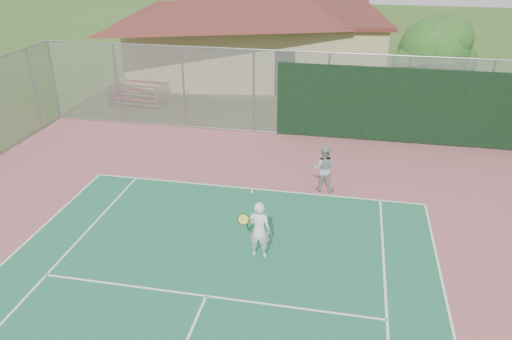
# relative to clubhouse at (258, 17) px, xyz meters

# --- Properties ---
(back_fence) EXTENTS (20.08, 0.11, 3.53)m
(back_fence) POSITION_rel_clubhouse_xyz_m (4.80, -9.70, -1.57)
(back_fence) COLOR gray
(back_fence) RESTS_ON ground
(clubhouse) EXTENTS (15.97, 11.74, 6.39)m
(clubhouse) POSITION_rel_clubhouse_xyz_m (0.00, 0.00, 0.00)
(clubhouse) COLOR tan
(clubhouse) RESTS_ON ground
(bleachers) EXTENTS (2.67, 1.73, 0.97)m
(bleachers) POSITION_rel_clubhouse_xyz_m (-4.67, -6.83, -2.73)
(bleachers) COLOR #9B3923
(bleachers) RESTS_ON ground
(tree) EXTENTS (3.41, 3.23, 4.75)m
(tree) POSITION_rel_clubhouse_xyz_m (8.86, -7.74, -0.12)
(tree) COLOR #3E2616
(tree) RESTS_ON ground
(player_white_front) EXTENTS (0.80, 0.63, 1.60)m
(player_white_front) POSITION_rel_clubhouse_xyz_m (3.60, -18.47, -2.43)
(player_white_front) COLOR white
(player_white_front) RESTS_ON ground
(player_grey_back) EXTENTS (0.77, 0.61, 1.56)m
(player_grey_back) POSITION_rel_clubhouse_xyz_m (4.96, -14.41, -2.46)
(player_grey_back) COLOR #9D9FA1
(player_grey_back) RESTS_ON ground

